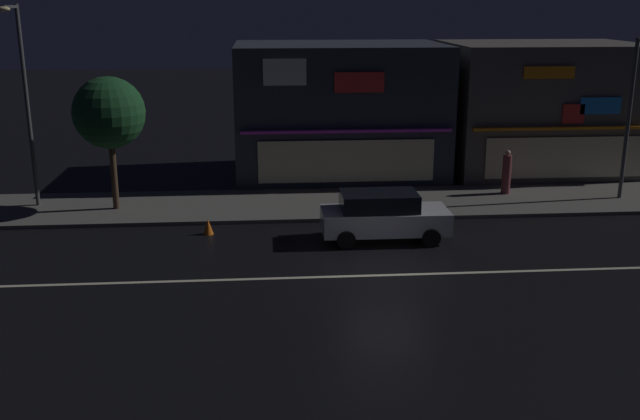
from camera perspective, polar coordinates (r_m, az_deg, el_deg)
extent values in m
plane|color=black|center=(21.83, 5.11, -5.14)|extent=(140.00, 140.00, 0.00)
cube|color=beige|center=(21.83, 5.11, -5.12)|extent=(30.36, 0.16, 0.01)
cube|color=#5B5954|center=(29.17, 2.58, 0.54)|extent=(31.96, 4.57, 0.14)
cube|color=#56514C|center=(36.31, 16.83, 7.69)|extent=(8.80, 6.56, 6.02)
cube|color=orange|center=(33.26, 18.86, 6.09)|extent=(8.36, 0.24, 0.12)
cube|color=orange|center=(32.63, 17.54, 10.25)|extent=(2.20, 0.08, 0.51)
cube|color=red|center=(33.31, 19.26, 7.13)|extent=(0.94, 0.08, 0.83)
cube|color=#268CF2|center=(33.75, 21.14, 7.65)|extent=(1.80, 0.08, 0.71)
cube|color=beige|center=(33.55, 18.62, 3.93)|extent=(7.04, 0.06, 1.80)
cube|color=#2D333D|center=(34.04, 1.47, 7.86)|extent=(9.43, 6.57, 6.03)
cube|color=#D83FD8|center=(30.76, 2.13, 6.19)|extent=(8.96, 0.24, 0.12)
cube|color=white|center=(30.30, -2.79, 10.75)|extent=(1.78, 0.08, 1.08)
cube|color=red|center=(30.60, 3.10, 9.97)|extent=(2.08, 0.08, 0.84)
cube|color=beige|center=(31.07, 2.09, 3.85)|extent=(7.54, 0.06, 1.80)
cylinder|color=#47494C|center=(29.99, -21.95, 7.42)|extent=(0.16, 0.16, 7.64)
cube|color=#47494C|center=(29.06, -23.14, 14.46)|extent=(0.10, 1.40, 0.10)
ellipsoid|color=#F9E099|center=(28.40, -23.56, 14.24)|extent=(0.44, 0.32, 0.20)
cylinder|color=#47494C|center=(31.52, 23.03, 6.53)|extent=(0.16, 0.16, 6.39)
cylinder|color=brown|center=(31.15, 14.41, 2.72)|extent=(0.37, 0.37, 1.62)
sphere|color=tan|center=(30.96, 14.53, 4.37)|extent=(0.22, 0.22, 0.22)
cylinder|color=#473323|center=(28.92, -15.85, 2.64)|extent=(0.24, 0.24, 2.64)
sphere|color=#194723|center=(28.49, -16.22, 7.34)|extent=(2.70, 2.70, 2.70)
cube|color=silver|center=(24.84, 5.10, -0.80)|extent=(4.30, 1.78, 0.76)
cube|color=black|center=(24.62, 4.65, 0.70)|extent=(2.58, 1.57, 0.60)
cube|color=#F9F2CC|center=(25.81, 9.51, -0.09)|extent=(0.08, 0.20, 0.12)
cube|color=#F9F2CC|center=(24.69, 10.18, -0.86)|extent=(0.08, 0.20, 0.12)
cylinder|color=black|center=(26.05, 7.84, -0.96)|extent=(0.62, 0.20, 0.62)
cylinder|color=black|center=(24.40, 8.72, -2.18)|extent=(0.62, 0.20, 0.62)
cylinder|color=black|center=(25.61, 1.62, -1.12)|extent=(0.62, 0.20, 0.62)
cylinder|color=black|center=(23.92, 2.08, -2.37)|extent=(0.62, 0.20, 0.62)
cone|color=orange|center=(25.73, -8.76, -1.30)|extent=(0.36, 0.36, 0.55)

